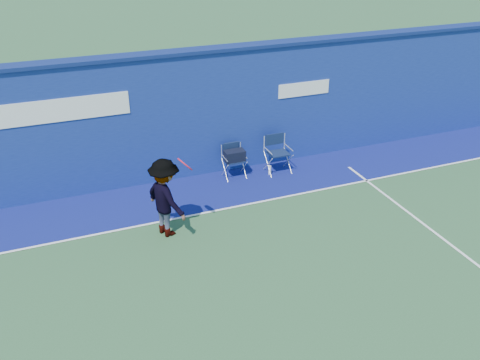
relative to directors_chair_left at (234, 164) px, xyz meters
name	(u,v)px	position (x,y,z in m)	size (l,w,h in m)	color
ground	(244,313)	(-1.57, -4.60, -0.36)	(80.00, 80.00, 0.00)	#2D5431
stadium_wall	(162,118)	(-1.58, 0.60, 1.19)	(24.00, 0.50, 3.08)	navy
out_of_bounds_strip	(178,197)	(-1.57, -0.50, -0.35)	(24.00, 1.80, 0.01)	navy
court_lines	(231,290)	(-1.57, -4.00, -0.34)	(24.00, 12.00, 0.01)	white
directors_chair_left	(234,164)	(0.00, 0.00, 0.00)	(0.49, 0.46, 0.84)	silver
directors_chair_right	(278,161)	(1.12, -0.13, -0.06)	(0.56, 0.50, 0.94)	silver
water_bottle	(270,170)	(0.87, -0.21, -0.23)	(0.07, 0.07, 0.25)	white
tennis_player	(166,198)	(-2.14, -1.85, 0.47)	(1.06, 1.21, 1.69)	#EA4738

